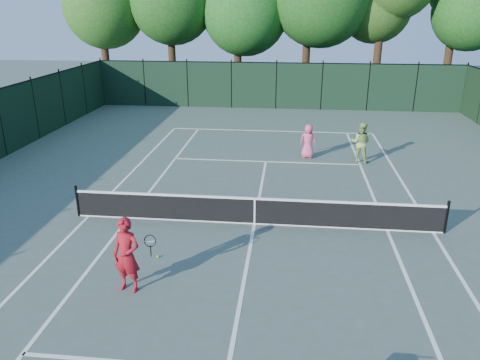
# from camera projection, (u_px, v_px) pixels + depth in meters

# --- Properties ---
(ground) EXTENTS (90.00, 90.00, 0.00)m
(ground) POSITION_uv_depth(u_px,v_px,m) (254.00, 224.00, 14.84)
(ground) COLOR #48584E
(ground) RESTS_ON ground
(sideline_doubles_left) EXTENTS (0.10, 23.77, 0.01)m
(sideline_doubles_left) POSITION_uv_depth(u_px,v_px,m) (89.00, 216.00, 15.39)
(sideline_doubles_left) COLOR white
(sideline_doubles_left) RESTS_ON ground
(sideline_doubles_right) EXTENTS (0.10, 23.77, 0.01)m
(sideline_doubles_right) POSITION_uv_depth(u_px,v_px,m) (433.00, 232.00, 14.28)
(sideline_doubles_right) COLOR white
(sideline_doubles_right) RESTS_ON ground
(sideline_singles_left) EXTENTS (0.10, 23.77, 0.01)m
(sideline_singles_left) POSITION_uv_depth(u_px,v_px,m) (129.00, 218.00, 15.25)
(sideline_singles_left) COLOR white
(sideline_singles_left) RESTS_ON ground
(sideline_singles_right) EXTENTS (0.10, 23.77, 0.01)m
(sideline_singles_right) POSITION_uv_depth(u_px,v_px,m) (387.00, 230.00, 14.42)
(sideline_singles_right) COLOR white
(sideline_singles_right) RESTS_ON ground
(baseline_far) EXTENTS (10.97, 0.10, 0.01)m
(baseline_far) POSITION_uv_depth(u_px,v_px,m) (271.00, 131.00, 25.91)
(baseline_far) COLOR white
(baseline_far) RESTS_ON ground
(service_line_far) EXTENTS (8.23, 0.10, 0.01)m
(service_line_far) POSITION_uv_depth(u_px,v_px,m) (266.00, 162.00, 20.80)
(service_line_far) COLOR white
(service_line_far) RESTS_ON ground
(center_service_line) EXTENTS (0.10, 12.80, 0.01)m
(center_service_line) POSITION_uv_depth(u_px,v_px,m) (254.00, 224.00, 14.84)
(center_service_line) COLOR white
(center_service_line) RESTS_ON ground
(tennis_net) EXTENTS (11.69, 0.09, 1.06)m
(tennis_net) POSITION_uv_depth(u_px,v_px,m) (255.00, 210.00, 14.67)
(tennis_net) COLOR black
(tennis_net) RESTS_ON ground
(fence_far) EXTENTS (24.00, 0.05, 3.00)m
(fence_far) POSITION_uv_depth(u_px,v_px,m) (276.00, 86.00, 31.09)
(fence_far) COLOR black
(fence_far) RESTS_ON ground
(coach) EXTENTS (1.05, 0.60, 1.89)m
(coach) POSITION_uv_depth(u_px,v_px,m) (127.00, 255.00, 11.09)
(coach) COLOR #A4121E
(coach) RESTS_ON ground
(player_pink) EXTENTS (0.84, 0.63, 1.55)m
(player_pink) POSITION_uv_depth(u_px,v_px,m) (308.00, 141.00, 21.11)
(player_pink) COLOR #DC4D79
(player_pink) RESTS_ON ground
(player_green) EXTENTS (1.03, 0.90, 1.78)m
(player_green) POSITION_uv_depth(u_px,v_px,m) (361.00, 142.00, 20.46)
(player_green) COLOR #90BA5D
(player_green) RESTS_ON ground
(loose_ball_midcourt) EXTENTS (0.07, 0.07, 0.07)m
(loose_ball_midcourt) POSITION_uv_depth(u_px,v_px,m) (158.00, 257.00, 12.84)
(loose_ball_midcourt) COLOR #BBD12A
(loose_ball_midcourt) RESTS_ON ground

